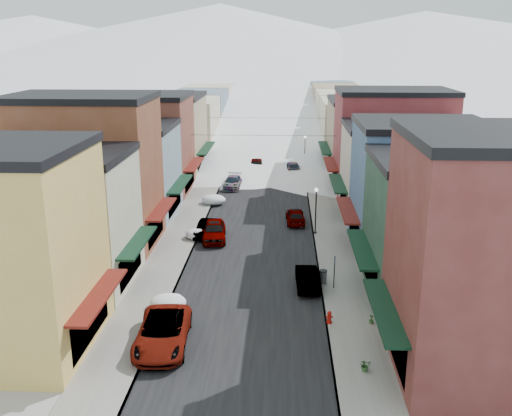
# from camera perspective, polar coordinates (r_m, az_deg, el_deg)

# --- Properties ---
(ground) EXTENTS (600.00, 600.00, 0.00)m
(ground) POSITION_cam_1_polar(r_m,az_deg,el_deg) (29.12, -2.36, -18.15)
(ground) COLOR gray
(ground) RESTS_ON ground
(road) EXTENTS (10.00, 160.00, 0.01)m
(road) POSITION_cam_1_polar(r_m,az_deg,el_deg) (85.50, 1.21, 5.31)
(road) COLOR black
(road) RESTS_ON ground
(sidewalk_left) EXTENTS (3.20, 160.00, 0.15)m
(sidewalk_left) POSITION_cam_1_polar(r_m,az_deg,el_deg) (85.92, -3.21, 5.39)
(sidewalk_left) COLOR gray
(sidewalk_left) RESTS_ON ground
(sidewalk_right) EXTENTS (3.20, 160.00, 0.15)m
(sidewalk_right) POSITION_cam_1_polar(r_m,az_deg,el_deg) (85.57, 5.65, 5.29)
(sidewalk_right) COLOR gray
(sidewalk_right) RESTS_ON ground
(curb_left) EXTENTS (0.10, 160.00, 0.15)m
(curb_left) POSITION_cam_1_polar(r_m,az_deg,el_deg) (85.77, -2.18, 5.39)
(curb_left) COLOR slate
(curb_left) RESTS_ON ground
(curb_right) EXTENTS (0.10, 160.00, 0.15)m
(curb_right) POSITION_cam_1_polar(r_m,az_deg,el_deg) (85.50, 4.61, 5.31)
(curb_right) COLOR slate
(curb_right) RESTS_ON ground
(bldg_l_cream) EXTENTS (11.30, 8.20, 9.50)m
(bldg_l_cream) POSITION_cam_1_polar(r_m,az_deg,el_deg) (41.24, -19.41, -1.09)
(bldg_l_cream) COLOR beige
(bldg_l_cream) RESTS_ON ground
(bldg_l_brick_near) EXTENTS (12.30, 8.20, 12.50)m
(bldg_l_brick_near) POSITION_cam_1_polar(r_m,az_deg,el_deg) (48.26, -16.66, 3.47)
(bldg_l_brick_near) COLOR brown
(bldg_l_brick_near) RESTS_ON ground
(bldg_l_grayblue) EXTENTS (11.30, 9.20, 9.00)m
(bldg_l_grayblue) POSITION_cam_1_polar(r_m,az_deg,el_deg) (56.38, -13.25, 3.70)
(bldg_l_grayblue) COLOR gray
(bldg_l_grayblue) RESTS_ON ground
(bldg_l_brick_far) EXTENTS (13.30, 9.20, 11.00)m
(bldg_l_brick_far) POSITION_cam_1_polar(r_m,az_deg,el_deg) (64.96, -12.03, 6.33)
(bldg_l_brick_far) COLOR brown
(bldg_l_brick_far) RESTS_ON ground
(bldg_l_tan) EXTENTS (11.30, 11.20, 10.00)m
(bldg_l_tan) POSITION_cam_1_polar(r_m,az_deg,el_deg) (74.41, -9.33, 7.33)
(bldg_l_tan) COLOR #9B8B66
(bldg_l_tan) RESTS_ON ground
(bldg_r_green) EXTENTS (11.30, 9.20, 9.50)m
(bldg_r_green) POSITION_cam_1_polar(r_m,az_deg,el_deg) (39.28, 18.75, -1.89)
(bldg_r_green) COLOR #1C3B29
(bldg_r_green) RESTS_ON ground
(bldg_r_blue) EXTENTS (11.30, 9.20, 10.50)m
(bldg_r_blue) POSITION_cam_1_polar(r_m,az_deg,el_deg) (47.52, 15.97, 2.09)
(bldg_r_blue) COLOR #3B5B85
(bldg_r_blue) RESTS_ON ground
(bldg_r_cream) EXTENTS (12.30, 9.20, 9.00)m
(bldg_r_cream) POSITION_cam_1_polar(r_m,az_deg,el_deg) (56.35, 14.42, 3.61)
(bldg_r_cream) COLOR beige
(bldg_r_cream) RESTS_ON ground
(bldg_r_brick_far) EXTENTS (13.30, 9.20, 11.50)m
(bldg_r_brick_far) POSITION_cam_1_polar(r_m,az_deg,el_deg) (64.87, 13.40, 6.45)
(bldg_r_brick_far) COLOR maroon
(bldg_r_brick_far) RESTS_ON ground
(bldg_r_tan) EXTENTS (11.30, 11.20, 9.50)m
(bldg_r_tan) POSITION_cam_1_polar(r_m,az_deg,el_deg) (74.60, 11.24, 7.06)
(bldg_r_tan) COLOR #8F7C5E
(bldg_r_tan) RESTS_ON ground
(distant_blocks) EXTENTS (34.00, 55.00, 8.00)m
(distant_blocks) POSITION_cam_1_polar(r_m,az_deg,el_deg) (107.62, 1.58, 9.77)
(distant_blocks) COLOR gray
(distant_blocks) RESTS_ON ground
(mountain_ridge) EXTENTS (670.00, 340.00, 34.00)m
(mountain_ridge) POSITION_cam_1_polar(r_m,az_deg,el_deg) (301.83, -1.39, 16.04)
(mountain_ridge) COLOR silver
(mountain_ridge) RESTS_ON ground
(overhead_cables) EXTENTS (16.40, 15.04, 0.04)m
(overhead_cables) POSITION_cam_1_polar(r_m,az_deg,el_deg) (72.14, 0.95, 8.22)
(overhead_cables) COLOR black
(overhead_cables) RESTS_ON ground
(car_white_suv) EXTENTS (3.17, 6.24, 1.69)m
(car_white_suv) POSITION_cam_1_polar(r_m,az_deg,el_deg) (32.99, -9.32, -12.17)
(car_white_suv) COLOR white
(car_white_suv) RESTS_ON ground
(car_silver_sedan) EXTENTS (2.45, 5.06, 1.66)m
(car_silver_sedan) POSITION_cam_1_polar(r_m,az_deg,el_deg) (49.05, -4.20, -2.26)
(car_silver_sedan) COLOR #95979C
(car_silver_sedan) RESTS_ON ground
(car_dark_hatch) EXTENTS (1.95, 4.29, 1.36)m
(car_dark_hatch) POSITION_cam_1_polar(r_m,az_deg,el_deg) (50.14, -4.92, -2.03)
(car_dark_hatch) COLOR black
(car_dark_hatch) RESTS_ON ground
(car_silver_wagon) EXTENTS (2.05, 4.73, 1.36)m
(car_silver_wagon) POSITION_cam_1_polar(r_m,az_deg,el_deg) (66.25, -2.35, 2.60)
(car_silver_wagon) COLOR gray
(car_silver_wagon) RESTS_ON ground
(car_green_sedan) EXTENTS (1.67, 4.43, 1.44)m
(car_green_sedan) POSITION_cam_1_polar(r_m,az_deg,el_deg) (39.96, 5.16, -6.92)
(car_green_sedan) COLOR black
(car_green_sedan) RESTS_ON ground
(car_gray_suv) EXTENTS (1.86, 4.27, 1.43)m
(car_gray_suv) POSITION_cam_1_polar(r_m,az_deg,el_deg) (53.53, 3.97, -0.77)
(car_gray_suv) COLOR #A1A3A9
(car_gray_suv) RESTS_ON ground
(car_black_sedan) EXTENTS (2.44, 5.05, 1.42)m
(car_black_sedan) POSITION_cam_1_polar(r_m,az_deg,el_deg) (73.98, 3.67, 4.07)
(car_black_sedan) COLOR black
(car_black_sedan) RESTS_ON ground
(car_lane_silver) EXTENTS (2.12, 5.00, 1.68)m
(car_lane_silver) POSITION_cam_1_polar(r_m,az_deg,el_deg) (74.40, 0.05, 4.29)
(car_lane_silver) COLOR #95999D
(car_lane_silver) RESTS_ON ground
(car_lane_white) EXTENTS (2.81, 5.74, 1.57)m
(car_lane_white) POSITION_cam_1_polar(r_m,az_deg,el_deg) (91.03, 2.26, 6.49)
(car_lane_white) COLOR silver
(car_lane_white) RESTS_ON ground
(fire_hydrant) EXTENTS (0.45, 0.34, 0.77)m
(fire_hydrant) POSITION_cam_1_polar(r_m,az_deg,el_deg) (35.16, 7.34, -10.81)
(fire_hydrant) COLOR #A70F08
(fire_hydrant) RESTS_ON sidewalk_right
(parking_sign) EXTENTS (0.06, 0.32, 2.32)m
(parking_sign) POSITION_cam_1_polar(r_m,az_deg,el_deg) (39.40, 7.85, -6.12)
(parking_sign) COLOR black
(parking_sign) RESTS_ON sidewalk_right
(trash_can) EXTENTS (0.56, 0.56, 0.96)m
(trash_can) POSITION_cam_1_polar(r_m,az_deg,el_deg) (40.41, 6.72, -6.83)
(trash_can) COLOR #56595B
(trash_can) RESTS_ON sidewalk_right
(streetlamp_near) EXTENTS (0.34, 0.34, 4.11)m
(streetlamp_near) POSITION_cam_1_polar(r_m,az_deg,el_deg) (49.86, 6.02, 0.31)
(streetlamp_near) COLOR black
(streetlamp_near) RESTS_ON sidewalk_right
(streetlamp_far) EXTENTS (0.33, 0.33, 3.99)m
(streetlamp_far) POSITION_cam_1_polar(r_m,az_deg,el_deg) (77.85, 4.91, 6.14)
(streetlamp_far) COLOR black
(streetlamp_far) RESTS_ON sidewalk_right
(planter_near) EXTENTS (0.66, 0.60, 0.64)m
(planter_near) POSITION_cam_1_polar(r_m,az_deg,el_deg) (30.89, 10.86, -15.20)
(planter_near) COLOR #325B29
(planter_near) RESTS_ON sidewalk_right
(planter_far) EXTENTS (0.42, 0.42, 0.53)m
(planter_far) POSITION_cam_1_polar(r_m,az_deg,el_deg) (35.55, 11.45, -10.86)
(planter_far) COLOR #3A652E
(planter_far) RESTS_ON sidewalk_right
(snow_pile_near) EXTENTS (2.32, 2.63, 0.98)m
(snow_pile_near) POSITION_cam_1_polar(r_m,az_deg,el_deg) (37.26, -8.72, -9.29)
(snow_pile_near) COLOR white
(snow_pile_near) RESTS_ON ground
(snow_pile_mid) EXTENTS (2.26, 2.59, 0.96)m
(snow_pile_mid) POSITION_cam_1_polar(r_m,az_deg,el_deg) (49.43, -5.72, -2.60)
(snow_pile_mid) COLOR white
(snow_pile_mid) RESTS_ON ground
(snow_pile_far) EXTENTS (2.48, 2.73, 1.05)m
(snow_pile_far) POSITION_cam_1_polar(r_m,az_deg,el_deg) (59.66, -4.22, 0.83)
(snow_pile_far) COLOR white
(snow_pile_far) RESTS_ON ground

